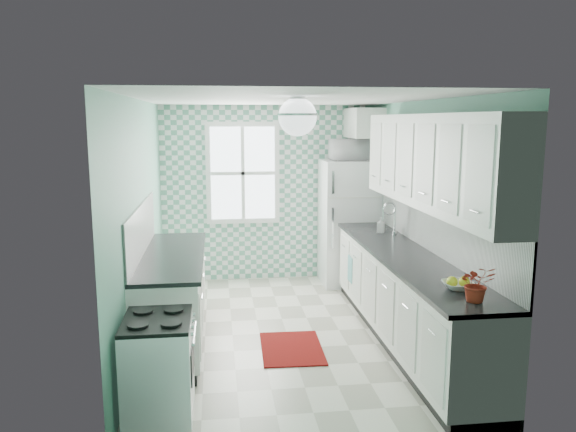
{
  "coord_description": "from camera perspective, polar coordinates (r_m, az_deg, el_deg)",
  "views": [
    {
      "loc": [
        -0.73,
        -5.78,
        2.29
      ],
      "look_at": [
        0.05,
        0.25,
        1.25
      ],
      "focal_mm": 35.0,
      "sensor_mm": 36.0,
      "label": 1
    }
  ],
  "objects": [
    {
      "name": "rug",
      "position": [
        5.85,
        0.38,
        -13.27
      ],
      "size": [
        0.64,
        0.89,
        0.01
      ],
      "primitive_type": "cube",
      "rotation": [
        0.0,
        0.0,
        -0.03
      ],
      "color": "#740804",
      "rests_on": "floor"
    },
    {
      "name": "floor",
      "position": [
        6.26,
        -0.17,
        -11.84
      ],
      "size": [
        3.0,
        4.4,
        0.02
      ],
      "primitive_type": "cube",
      "color": "silver",
      "rests_on": "ground"
    },
    {
      "name": "ceiling",
      "position": [
        5.83,
        -0.18,
        11.87
      ],
      "size": [
        3.0,
        4.4,
        0.02
      ],
      "primitive_type": "cube",
      "color": "white",
      "rests_on": "wall_back"
    },
    {
      "name": "base_cabinets_right",
      "position": [
        6.0,
        11.89,
        -8.36
      ],
      "size": [
        0.6,
        3.6,
        0.9
      ],
      "primitive_type": "cube",
      "color": "white",
      "rests_on": "floor"
    },
    {
      "name": "upper_cabinets_right",
      "position": [
        5.59,
        14.39,
        5.4
      ],
      "size": [
        0.33,
        3.2,
        0.9
      ],
      "primitive_type": "cube",
      "color": "white",
      "rests_on": "wall_right"
    },
    {
      "name": "countertop_left",
      "position": [
        5.89,
        -11.63,
        -3.96
      ],
      "size": [
        0.63,
        2.15,
        0.04
      ],
      "primitive_type": "cube",
      "color": "black",
      "rests_on": "base_cabinets_left"
    },
    {
      "name": "base_cabinets_left",
      "position": [
        6.01,
        -11.62,
        -8.32
      ],
      "size": [
        0.6,
        2.15,
        0.9
      ],
      "primitive_type": "cube",
      "color": "white",
      "rests_on": "floor"
    },
    {
      "name": "soap_bottle",
      "position": [
        6.91,
        9.41,
        -0.9
      ],
      "size": [
        0.11,
        0.11,
        0.19
      ],
      "primitive_type": "imported",
      "rotation": [
        0.0,
        0.0,
        -0.41
      ],
      "color": "#7F97B0",
      "rests_on": "countertop_right"
    },
    {
      "name": "wall_back",
      "position": [
        8.09,
        -2.12,
        2.32
      ],
      "size": [
        3.0,
        0.02,
        2.5
      ],
      "primitive_type": "cube",
      "color": "#65A88F",
      "rests_on": "floor"
    },
    {
      "name": "wall_right",
      "position": [
        6.28,
        13.62,
        -0.1
      ],
      "size": [
        0.02,
        4.4,
        2.5
      ],
      "primitive_type": "cube",
      "color": "#65A88F",
      "rests_on": "floor"
    },
    {
      "name": "backsplash_left",
      "position": [
        5.86,
        -14.68,
        -1.39
      ],
      "size": [
        0.02,
        2.15,
        0.51
      ],
      "primitive_type": "cube",
      "color": "white",
      "rests_on": "wall_left"
    },
    {
      "name": "ceiling_light",
      "position": [
        5.03,
        0.97,
        10.08
      ],
      "size": [
        0.34,
        0.34,
        0.35
      ],
      "color": "silver",
      "rests_on": "ceiling"
    },
    {
      "name": "dish_towel",
      "position": [
        6.97,
        6.34,
        -5.4
      ],
      "size": [
        0.1,
        0.2,
        0.31
      ],
      "primitive_type": "cube",
      "rotation": [
        0.0,
        0.0,
        -0.42
      ],
      "color": "#4E9F89",
      "rests_on": "base_cabinets_right"
    },
    {
      "name": "sink",
      "position": [
        6.72,
        9.54,
        -2.07
      ],
      "size": [
        0.43,
        0.36,
        0.53
      ],
      "rotation": [
        0.0,
        0.0,
        0.04
      ],
      "color": "silver",
      "rests_on": "countertop_right"
    },
    {
      "name": "wall_left",
      "position": [
        5.92,
        -14.82,
        -0.73
      ],
      "size": [
        0.02,
        4.4,
        2.5
      ],
      "primitive_type": "cube",
      "color": "#65A88F",
      "rests_on": "floor"
    },
    {
      "name": "window",
      "position": [
        7.98,
        -4.61,
        4.36
      ],
      "size": [
        1.04,
        0.05,
        1.44
      ],
      "color": "white",
      "rests_on": "wall_back"
    },
    {
      "name": "microwave",
      "position": [
        7.82,
        6.31,
        6.72
      ],
      "size": [
        0.54,
        0.38,
        0.29
      ],
      "primitive_type": "imported",
      "rotation": [
        0.0,
        0.0,
        3.2
      ],
      "color": "white",
      "rests_on": "fridge"
    },
    {
      "name": "fruit_bowl",
      "position": [
        4.78,
        16.9,
        -6.76
      ],
      "size": [
        0.25,
        0.25,
        0.06
      ],
      "primitive_type": "imported",
      "rotation": [
        0.0,
        0.0,
        0.0
      ],
      "color": "white",
      "rests_on": "countertop_right"
    },
    {
      "name": "upper_cabinet_fridge",
      "position": [
        7.87,
        7.68,
        9.34
      ],
      "size": [
        0.4,
        0.74,
        0.4
      ],
      "primitive_type": "cube",
      "color": "white",
      "rests_on": "wall_right"
    },
    {
      "name": "potted_plant",
      "position": [
        4.47,
        18.64,
        -6.51
      ],
      "size": [
        0.28,
        0.25,
        0.28
      ],
      "primitive_type": "imported",
      "rotation": [
        0.0,
        0.0,
        -0.13
      ],
      "color": "#B6091A",
      "rests_on": "countertop_right"
    },
    {
      "name": "backsplash_right",
      "position": [
        5.92,
        14.77,
        -1.28
      ],
      "size": [
        0.02,
        3.6,
        0.51
      ],
      "primitive_type": "cube",
      "color": "white",
      "rests_on": "wall_right"
    },
    {
      "name": "wall_front",
      "position": [
        3.79,
        4.02,
        -6.26
      ],
      "size": [
        3.0,
        0.02,
        2.5
      ],
      "primitive_type": "cube",
      "color": "#65A88F",
      "rests_on": "floor"
    },
    {
      "name": "stove",
      "position": [
        4.61,
        -13.0,
        -14.62
      ],
      "size": [
        0.52,
        0.65,
        0.78
      ],
      "rotation": [
        0.0,
        0.0,
        -0.06
      ],
      "color": "silver",
      "rests_on": "floor"
    },
    {
      "name": "accent_wall",
      "position": [
        8.07,
        -2.11,
        2.3
      ],
      "size": [
        3.0,
        0.01,
        2.5
      ],
      "primitive_type": "cube",
      "color": "#5FA289",
      "rests_on": "wall_back"
    },
    {
      "name": "countertop_right",
      "position": [
        5.87,
        11.91,
        -4.0
      ],
      "size": [
        0.63,
        3.6,
        0.04
      ],
      "primitive_type": "cube",
      "color": "black",
      "rests_on": "base_cabinets_right"
    },
    {
      "name": "fridge",
      "position": [
        7.93,
        6.17,
        -0.63
      ],
      "size": [
        0.76,
        0.75,
        1.75
      ],
      "rotation": [
        0.0,
        0.0,
        0.0
      ],
      "color": "silver",
      "rests_on": "floor"
    }
  ]
}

